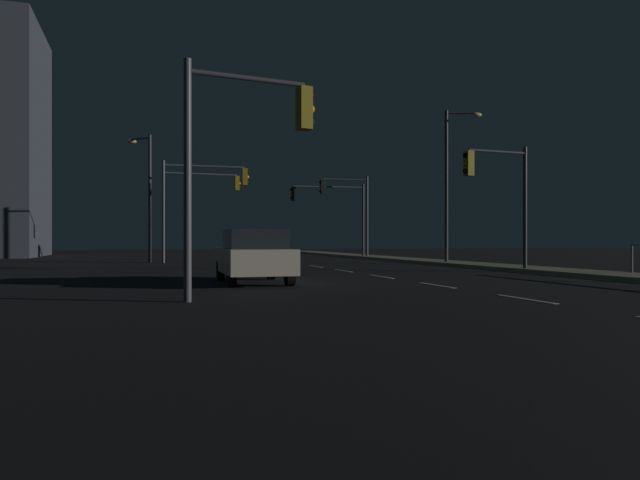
% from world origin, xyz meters
% --- Properties ---
extents(ground_plane, '(112.00, 112.00, 0.00)m').
position_xyz_m(ground_plane, '(0.00, 17.50, 0.00)').
color(ground_plane, black).
rests_on(ground_plane, ground).
extents(sidewalk_right, '(2.17, 77.00, 0.14)m').
position_xyz_m(sidewalk_right, '(7.39, 17.50, 0.07)').
color(sidewalk_right, gray).
rests_on(sidewalk_right, ground).
extents(lane_markings_center, '(0.14, 50.00, 0.01)m').
position_xyz_m(lane_markings_center, '(0.00, 21.00, 0.01)').
color(lane_markings_center, silver).
rests_on(lane_markings_center, ground).
extents(lane_edge_line, '(0.14, 53.00, 0.01)m').
position_xyz_m(lane_edge_line, '(6.06, 22.50, 0.01)').
color(lane_edge_line, silver).
rests_on(lane_edge_line, ground).
extents(car, '(1.93, 4.44, 1.57)m').
position_xyz_m(car, '(-4.75, 15.31, 0.82)').
color(car, beige).
rests_on(car, ground).
extents(traffic_light_mid_left, '(3.46, 0.44, 5.45)m').
position_xyz_m(traffic_light_mid_left, '(5.46, 36.12, 3.95)').
color(traffic_light_mid_left, '#4C4C51').
rests_on(traffic_light_mid_left, sidewalk_right).
extents(traffic_light_far_right, '(5.04, 0.52, 5.77)m').
position_xyz_m(traffic_light_far_right, '(-4.44, 37.06, 4.11)').
color(traffic_light_far_right, '#38383D').
rests_on(traffic_light_far_right, ground).
extents(traffic_light_near_right, '(2.98, 0.46, 4.81)m').
position_xyz_m(traffic_light_near_right, '(5.40, 18.20, 3.49)').
color(traffic_light_near_right, '#2D3033').
rests_on(traffic_light_near_right, sidewalk_right).
extents(traffic_light_far_left, '(2.92, 0.66, 4.99)m').
position_xyz_m(traffic_light_far_left, '(-5.74, 10.71, 3.47)').
color(traffic_light_far_left, '#4C4C51').
rests_on(traffic_light_far_left, ground).
extents(traffic_light_overhead_east, '(5.25, 0.69, 5.03)m').
position_xyz_m(traffic_light_overhead_east, '(4.64, 37.25, 3.76)').
color(traffic_light_overhead_east, '#38383D').
rests_on(traffic_light_overhead_east, sidewalk_right).
extents(traffic_light_near_left, '(4.78, 0.34, 5.60)m').
position_xyz_m(traffic_light_near_left, '(-4.72, 31.47, 3.98)').
color(traffic_light_near_left, '#4C4C51').
rests_on(traffic_light_near_left, ground).
extents(street_lamp_far_end, '(1.78, 0.85, 7.77)m').
position_xyz_m(street_lamp_far_end, '(7.38, 25.33, 4.76)').
color(street_lamp_far_end, '#2D3033').
rests_on(street_lamp_far_end, sidewalk_right).
extents(street_lamp_across_street, '(1.37, 1.34, 7.17)m').
position_xyz_m(street_lamp_across_street, '(-7.63, 33.05, 4.30)').
color(street_lamp_across_street, '#2D3033').
rests_on(street_lamp_across_street, ground).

